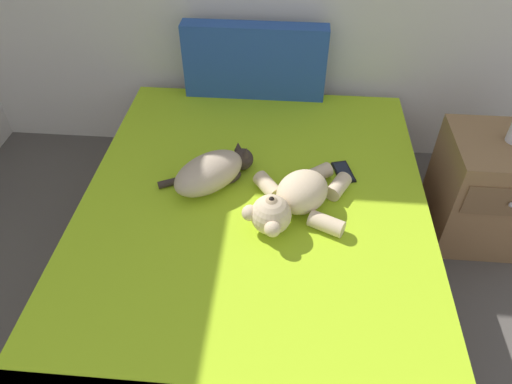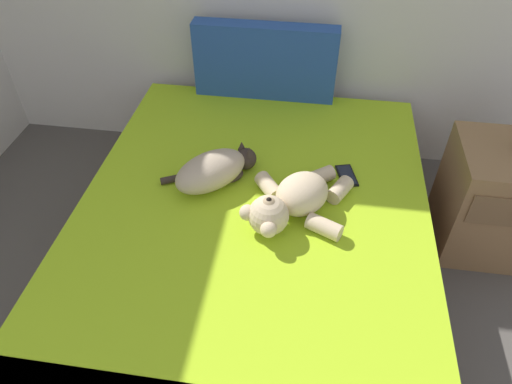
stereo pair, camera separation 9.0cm
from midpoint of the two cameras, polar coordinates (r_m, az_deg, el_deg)
The scene contains 6 objects.
bed at distance 2.09m, azimuth -1.77°, elevation -7.68°, with size 1.54×2.10×0.45m.
patterned_cushion at distance 2.60m, azimuth -1.19°, elevation 15.58°, with size 0.76×0.11×0.40m.
cat at distance 2.04m, azimuth -6.59°, elevation 2.46°, with size 0.42×0.38×0.15m.
teddy_bear at distance 1.90m, azimuth 3.23°, elevation -0.92°, with size 0.45×0.50×0.17m.
cell_phone at distance 2.16m, azimuth 9.42°, elevation 2.39°, with size 0.11×0.16×0.01m.
nightstand at distance 2.54m, azimuth 25.36°, elevation 0.25°, with size 0.46×0.47×0.57m.
Camera 1 is at (1.85, 2.10, 1.82)m, focal length 32.87 mm.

